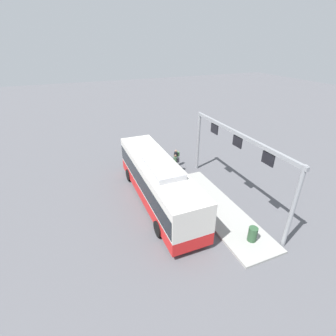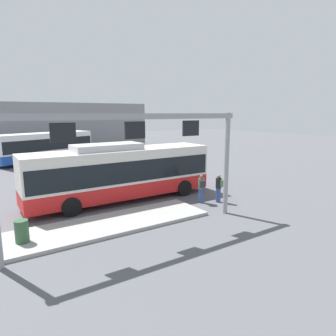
% 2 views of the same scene
% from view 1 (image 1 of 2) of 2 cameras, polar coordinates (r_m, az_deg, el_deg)
% --- Properties ---
extents(ground_plane, '(120.00, 120.00, 0.00)m').
position_cam_1_polar(ground_plane, '(18.29, -2.30, -7.62)').
color(ground_plane, '#56565B').
extents(platform_curb, '(10.00, 2.80, 0.16)m').
position_cam_1_polar(platform_curb, '(17.81, 11.20, -9.00)').
color(platform_curb, '#9E9E99').
rests_on(platform_curb, ground).
extents(bus_main, '(11.13, 2.71, 3.46)m').
position_cam_1_polar(bus_main, '(17.30, -2.41, -2.73)').
color(bus_main, red).
rests_on(bus_main, ground).
extents(person_boarding, '(0.48, 0.60, 1.67)m').
position_cam_1_polar(person_boarding, '(22.66, 1.86, 2.42)').
color(person_boarding, '#334C8C').
rests_on(person_boarding, ground).
extents(person_waiting_near, '(0.50, 0.60, 1.67)m').
position_cam_1_polar(person_waiting_near, '(21.71, 1.78, 1.23)').
color(person_waiting_near, '#334C8C').
rests_on(person_waiting_near, ground).
extents(platform_sign_gantry, '(10.78, 0.24, 5.20)m').
position_cam_1_polar(platform_sign_gantry, '(17.36, 15.47, 3.81)').
color(platform_sign_gantry, gray).
rests_on(platform_sign_gantry, ground).
extents(trash_bin, '(0.52, 0.52, 0.90)m').
position_cam_1_polar(trash_bin, '(15.46, 18.96, -14.25)').
color(trash_bin, '#2D5133').
rests_on(trash_bin, platform_curb).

